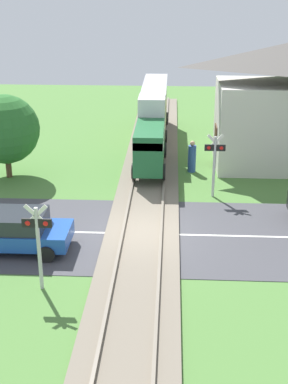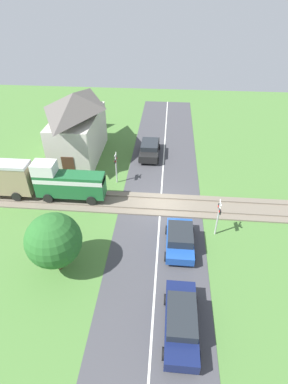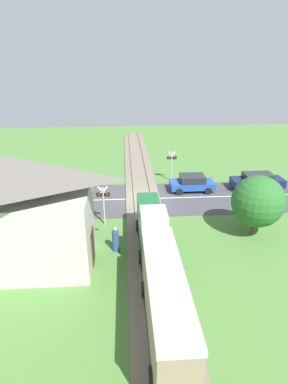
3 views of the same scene
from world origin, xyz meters
The scene contains 12 objects.
ground_plane centered at (0.00, 0.00, 0.00)m, with size 60.00×60.00×0.00m, color #4C7A38.
road_surface centered at (0.00, 0.00, 0.01)m, with size 48.00×6.40×0.02m.
track_bed centered at (0.00, 0.00, 0.07)m, with size 2.80×48.00×0.24m.
train centered at (0.00, 10.78, 1.86)m, with size 1.58×12.44×3.18m.
car_near_crossing centered at (-4.37, -1.44, 0.75)m, with size 3.80×1.94×1.42m.
car_far_side centered at (7.96, 1.44, 0.79)m, with size 4.29×1.95×1.48m.
car_behind_queue centered at (-10.19, -1.44, 0.77)m, with size 4.51×1.78×1.45m.
crossing_signal_west_approach centered at (-2.92, -3.96, 1.85)m, with size 0.90×0.18×2.86m.
crossing_signal_east_approach centered at (2.92, 3.96, 1.85)m, with size 0.90×0.18×2.86m.
station_building centered at (7.25, 8.28, 3.11)m, with size 8.51×4.17×6.36m.
pedestrian_by_station centered at (2.08, 7.20, 0.73)m, with size 0.40×0.40×1.60m.
tree_roadside_hedge centered at (-6.84, 5.95, 2.39)m, with size 3.27×3.27×4.03m.
Camera 3 is at (1.40, 22.34, 10.44)m, focal length 28.00 mm.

